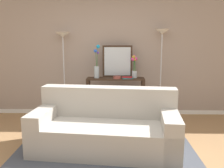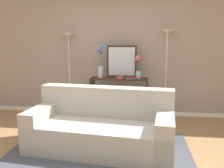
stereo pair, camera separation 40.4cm
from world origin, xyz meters
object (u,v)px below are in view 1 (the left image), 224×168
(console_table, at_px, (115,92))
(wall_mirror, at_px, (117,61))
(fruit_bowl, at_px, (117,77))
(book_stack, at_px, (127,78))
(floor_lamp_left, at_px, (63,51))
(book_row_under_console, at_px, (101,116))
(couch, at_px, (106,128))
(vase_short_flowers, at_px, (134,67))
(floor_lamp_right, at_px, (162,49))
(vase_tall_flowers, at_px, (97,66))

(console_table, relative_size, wall_mirror, 1.79)
(wall_mirror, height_order, fruit_bowl, wall_mirror)
(fruit_bowl, xyz_separation_m, book_stack, (0.20, 0.00, -0.01))
(floor_lamp_left, relative_size, book_stack, 8.09)
(wall_mirror, bearing_deg, floor_lamp_left, 178.91)
(console_table, xyz_separation_m, book_stack, (0.23, -0.09, 0.30))
(wall_mirror, xyz_separation_m, book_stack, (0.20, -0.22, -0.30))
(book_stack, height_order, book_row_under_console, book_stack)
(couch, height_order, vase_short_flowers, vase_short_flowers)
(wall_mirror, xyz_separation_m, fruit_bowl, (-0.00, -0.22, -0.29))
(floor_lamp_right, distance_m, vase_tall_flowers, 1.35)
(couch, xyz_separation_m, book_row_under_console, (-0.17, 1.37, -0.25))
(book_stack, bearing_deg, book_row_under_console, 170.24)
(wall_mirror, relative_size, vase_short_flowers, 1.40)
(floor_lamp_left, relative_size, vase_short_flowers, 3.82)
(console_table, bearing_deg, couch, -95.30)
(vase_short_flowers, distance_m, fruit_bowl, 0.41)
(book_row_under_console, bearing_deg, vase_short_flowers, 2.64)
(wall_mirror, bearing_deg, book_stack, -48.08)
(floor_lamp_left, xyz_separation_m, book_stack, (1.29, -0.24, -0.51))
(fruit_bowl, bearing_deg, book_row_under_console, 164.45)
(vase_tall_flowers, bearing_deg, wall_mirror, 17.22)
(wall_mirror, xyz_separation_m, vase_short_flowers, (0.34, -0.10, -0.09))
(fruit_bowl, height_order, book_stack, fruit_bowl)
(wall_mirror, distance_m, fruit_bowl, 0.37)
(couch, xyz_separation_m, book_stack, (0.36, 1.28, 0.55))
(floor_lamp_right, distance_m, book_stack, 0.91)
(floor_lamp_right, bearing_deg, book_stack, -160.75)
(floor_lamp_right, xyz_separation_m, book_row_under_console, (-1.22, -0.15, -1.36))
(vase_tall_flowers, bearing_deg, vase_short_flowers, 2.20)
(floor_lamp_right, distance_m, fruit_bowl, 1.07)
(floor_lamp_left, height_order, wall_mirror, floor_lamp_left)
(book_stack, relative_size, book_row_under_console, 0.59)
(couch, bearing_deg, book_row_under_console, 96.93)
(floor_lamp_right, relative_size, vase_short_flowers, 3.94)
(fruit_bowl, xyz_separation_m, book_row_under_console, (-0.33, 0.09, -0.82))
(couch, bearing_deg, book_stack, 74.32)
(floor_lamp_right, relative_size, vase_tall_flowers, 2.75)
(vase_tall_flowers, xyz_separation_m, book_stack, (0.61, -0.09, -0.21))
(console_table, xyz_separation_m, book_row_under_console, (-0.29, 0.00, -0.51))
(floor_lamp_left, relative_size, vase_tall_flowers, 2.66)
(console_table, distance_m, floor_lamp_right, 1.26)
(console_table, height_order, vase_tall_flowers, vase_tall_flowers)
(couch, bearing_deg, fruit_bowl, 82.92)
(console_table, height_order, floor_lamp_right, floor_lamp_right)
(floor_lamp_left, bearing_deg, fruit_bowl, -12.41)
(console_table, relative_size, vase_short_flowers, 2.51)
(floor_lamp_left, height_order, book_stack, floor_lamp_left)
(floor_lamp_left, relative_size, floor_lamp_right, 0.97)
(book_row_under_console, bearing_deg, floor_lamp_right, 7.02)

